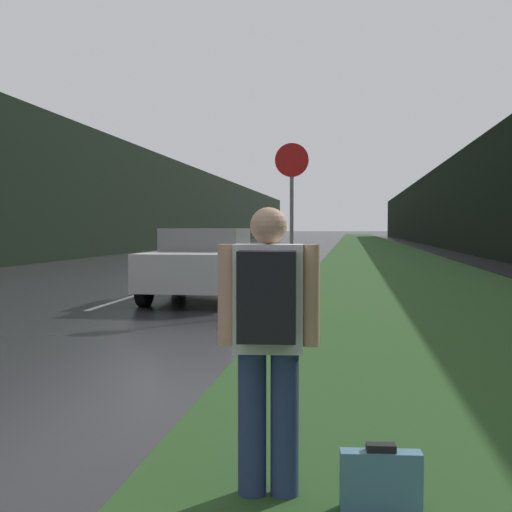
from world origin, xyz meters
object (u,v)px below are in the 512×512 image
at_px(stop_sign, 292,212).
at_px(suitcase, 381,482).
at_px(hitchhiker_with_backpack, 268,333).
at_px(car_passing_near, 205,263).

xyz_separation_m(stop_sign, suitcase, (1.23, -8.21, -1.63)).
bearing_deg(hitchhiker_with_backpack, stop_sign, 89.64).
distance_m(suitcase, car_passing_near, 10.33).
distance_m(stop_sign, hitchhiker_with_backpack, 8.20).
height_order(suitcase, car_passing_near, car_passing_near).
bearing_deg(suitcase, hitchhiker_with_backpack, 167.20).
distance_m(stop_sign, suitcase, 8.46).
bearing_deg(car_passing_near, suitcase, 108.15).
relative_size(stop_sign, car_passing_near, 0.76).
bearing_deg(stop_sign, hitchhiker_with_backpack, -85.66).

